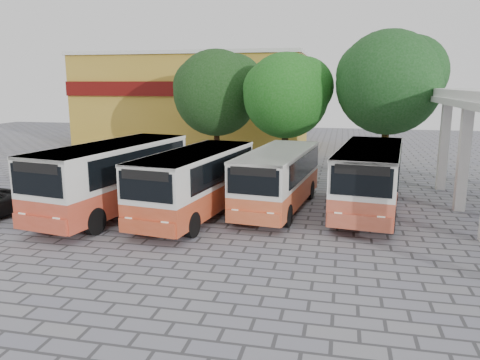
% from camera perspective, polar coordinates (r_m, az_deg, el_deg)
% --- Properties ---
extents(ground, '(90.00, 90.00, 0.00)m').
position_cam_1_polar(ground, '(17.25, 3.26, -7.56)').
color(ground, gray).
rests_on(ground, ground).
extents(shophouse_block, '(20.40, 10.40, 8.30)m').
position_cam_1_polar(shophouse_block, '(44.21, -5.48, 9.74)').
color(shophouse_block, '#AD8828').
rests_on(shophouse_block, ground).
extents(bus_far_left, '(4.01, 8.94, 3.10)m').
position_cam_1_polar(bus_far_left, '(21.20, -15.24, 0.73)').
color(bus_far_left, '#C4442A').
rests_on(bus_far_left, ground).
extents(bus_centre_left, '(3.52, 8.22, 2.86)m').
position_cam_1_polar(bus_centre_left, '(20.06, -5.42, 0.08)').
color(bus_centre_left, '#BB4523').
rests_on(bus_centre_left, ground).
extents(bus_centre_right, '(3.18, 7.81, 2.73)m').
position_cam_1_polar(bus_centre_right, '(21.18, 4.68, 0.52)').
color(bus_centre_right, '#D0582E').
rests_on(bus_centre_right, ground).
extents(bus_far_right, '(3.48, 8.44, 2.95)m').
position_cam_1_polar(bus_far_right, '(21.42, 15.50, 0.60)').
color(bus_far_right, '#BD5035').
rests_on(bus_far_right, ground).
extents(tree_left, '(6.36, 6.06, 8.03)m').
position_cam_1_polar(tree_left, '(33.55, -2.77, 10.91)').
color(tree_left, black).
rests_on(tree_left, ground).
extents(tree_middle, '(5.64, 5.37, 7.59)m').
position_cam_1_polar(tree_middle, '(30.04, 5.76, 10.54)').
color(tree_middle, '#302012').
rests_on(tree_middle, ground).
extents(tree_right, '(6.44, 6.14, 8.77)m').
position_cam_1_polar(tree_right, '(29.46, 17.84, 11.62)').
color(tree_right, '#3D2C11').
rests_on(tree_right, ground).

